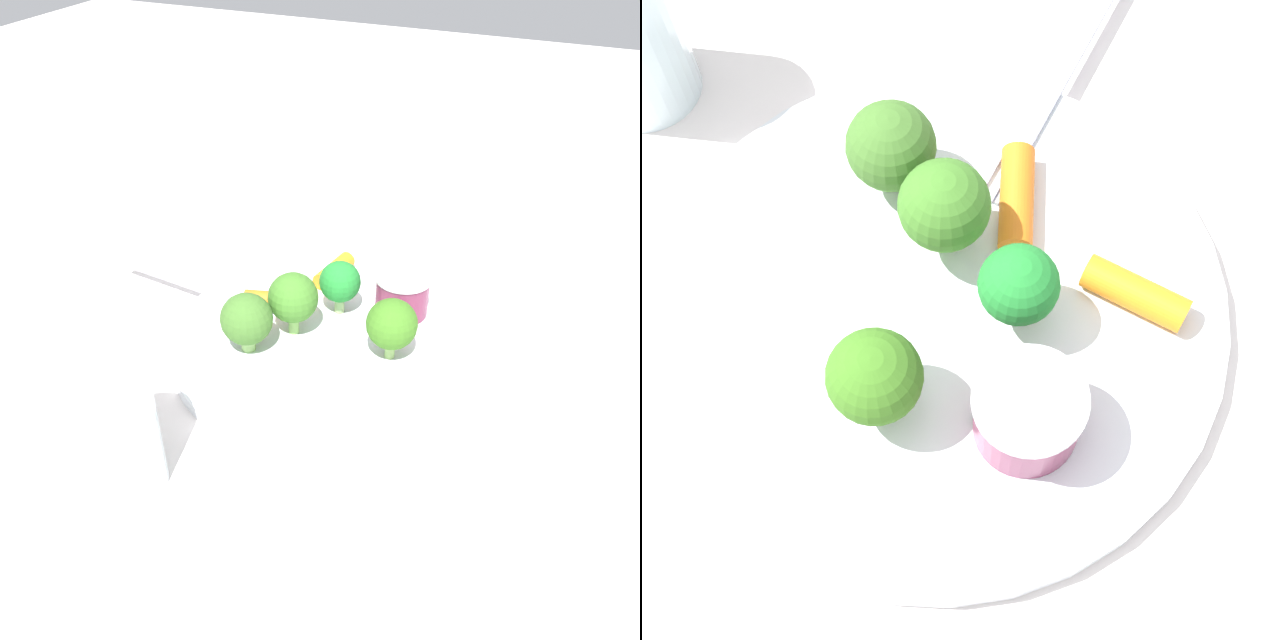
{
  "view_description": "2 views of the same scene",
  "coord_description": "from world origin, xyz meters",
  "views": [
    {
      "loc": [
        0.18,
        -0.44,
        0.38
      ],
      "look_at": [
        -0.01,
        0.0,
        0.03
      ],
      "focal_mm": 37.76,
      "sensor_mm": 36.0,
      "label": 1
    },
    {
      "loc": [
        0.19,
        0.08,
        0.44
      ],
      "look_at": [
        0.01,
        0.02,
        0.03
      ],
      "focal_mm": 54.14,
      "sensor_mm": 36.0,
      "label": 2
    }
  ],
  "objects": [
    {
      "name": "carrot_stick_1",
      "position": [
        -0.03,
        0.09,
        0.02
      ],
      "size": [
        0.03,
        0.05,
        0.02
      ],
      "primitive_type": "cylinder",
      "rotation": [
        1.57,
        0.0,
        2.98
      ],
      "color": "orange",
      "rests_on": "plate"
    },
    {
      "name": "broccoli_floret_0",
      "position": [
        -0.01,
        0.04,
        0.04
      ],
      "size": [
        0.04,
        0.04,
        0.05
      ],
      "color": "#91B773",
      "rests_on": "plate"
    },
    {
      "name": "broccoli_floret_2",
      "position": [
        -0.06,
        -0.05,
        0.04
      ],
      "size": [
        0.05,
        0.05,
        0.05
      ],
      "color": "#8EBE67",
      "rests_on": "plate"
    },
    {
      "name": "sauce_cup",
      "position": [
        0.05,
        0.06,
        0.03
      ],
      "size": [
        0.05,
        0.05,
        0.04
      ],
      "color": "#792B4A",
      "rests_on": "plate"
    },
    {
      "name": "fork",
      "position": [
        -0.15,
        0.02,
        0.01
      ],
      "size": [
        0.18,
        0.03,
        0.0
      ],
      "color": "#ABB0C6",
      "rests_on": "plate"
    },
    {
      "name": "plate",
      "position": [
        0.0,
        0.0,
        0.01
      ],
      "size": [
        0.29,
        0.29,
        0.01
      ],
      "primitive_type": "cylinder",
      "color": "white",
      "rests_on": "ground_plane"
    },
    {
      "name": "ground_plane",
      "position": [
        0.0,
        0.0,
        0.0
      ],
      "size": [
        2.4,
        2.4,
        0.0
      ],
      "primitive_type": "plane",
      "color": "silver"
    },
    {
      "name": "carrot_stick_0",
      "position": [
        -0.07,
        0.02,
        0.02
      ],
      "size": [
        0.06,
        0.03,
        0.02
      ],
      "primitive_type": "cylinder",
      "rotation": [
        1.57,
        0.0,
        1.86
      ],
      "color": "orange",
      "rests_on": "plate"
    },
    {
      "name": "broccoli_floret_3",
      "position": [
        -0.03,
        -0.01,
        0.05
      ],
      "size": [
        0.04,
        0.04,
        0.06
      ],
      "color": "#8ABF60",
      "rests_on": "plate"
    },
    {
      "name": "broccoli_floret_1",
      "position": [
        0.06,
        -0.01,
        0.05
      ],
      "size": [
        0.04,
        0.04,
        0.06
      ],
      "color": "#8FB864",
      "rests_on": "plate"
    }
  ]
}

